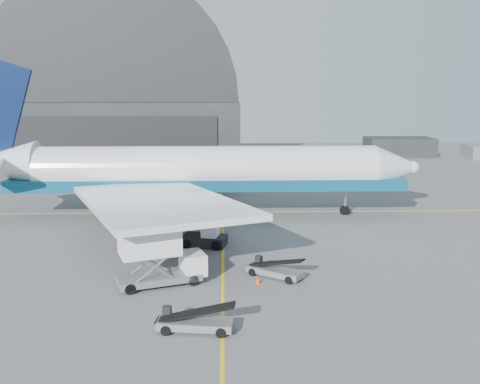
{
  "coord_description": "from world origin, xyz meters",
  "views": [
    {
      "loc": [
        0.16,
        -42.06,
        14.64
      ],
      "look_at": [
        1.7,
        9.6,
        4.5
      ],
      "focal_mm": 40.0,
      "sensor_mm": 36.0,
      "label": 1
    }
  ],
  "objects_px": {
    "pushback_tug": "(206,239)",
    "belt_loader_b": "(274,270)",
    "belt_loader_a": "(194,322)",
    "catering_truck": "(158,256)",
    "airliner": "(188,171)"
  },
  "relations": [
    {
      "from": "belt_loader_b",
      "to": "catering_truck",
      "type": "bearing_deg",
      "value": -135.49
    },
    {
      "from": "catering_truck",
      "to": "belt_loader_a",
      "type": "relative_size",
      "value": 1.41
    },
    {
      "from": "airliner",
      "to": "belt_loader_b",
      "type": "distance_m",
      "value": 22.62
    },
    {
      "from": "catering_truck",
      "to": "belt_loader_a",
      "type": "bearing_deg",
      "value": -88.24
    },
    {
      "from": "belt_loader_a",
      "to": "catering_truck",
      "type": "bearing_deg",
      "value": 119.02
    },
    {
      "from": "catering_truck",
      "to": "belt_loader_a",
      "type": "distance_m",
      "value": 8.61
    },
    {
      "from": "airliner",
      "to": "pushback_tug",
      "type": "bearing_deg",
      "value": -79.1
    },
    {
      "from": "catering_truck",
      "to": "pushback_tug",
      "type": "height_order",
      "value": "catering_truck"
    },
    {
      "from": "pushback_tug",
      "to": "catering_truck",
      "type": "bearing_deg",
      "value": -94.06
    },
    {
      "from": "pushback_tug",
      "to": "belt_loader_a",
      "type": "distance_m",
      "value": 17.85
    },
    {
      "from": "catering_truck",
      "to": "belt_loader_b",
      "type": "relative_size",
      "value": 1.54
    },
    {
      "from": "pushback_tug",
      "to": "belt_loader_b",
      "type": "relative_size",
      "value": 0.97
    },
    {
      "from": "pushback_tug",
      "to": "belt_loader_a",
      "type": "bearing_deg",
      "value": -76.48
    },
    {
      "from": "airliner",
      "to": "belt_loader_a",
      "type": "height_order",
      "value": "airliner"
    },
    {
      "from": "airliner",
      "to": "belt_loader_b",
      "type": "xyz_separation_m",
      "value": [
        8.01,
        -20.63,
        -4.68
      ]
    }
  ]
}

